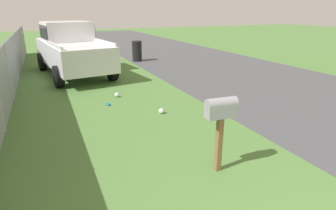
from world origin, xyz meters
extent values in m
cube|color=#47474C|center=(6.00, -5.15, 0.00)|extent=(60.00, 6.70, 0.01)
cube|color=brown|center=(3.39, -0.20, 0.48)|extent=(0.09, 0.09, 0.95)
cube|color=gray|center=(3.39, -0.20, 1.06)|extent=(0.24, 0.51, 0.22)
cylinder|color=gray|center=(3.39, -0.20, 1.17)|extent=(0.24, 0.51, 0.20)
cube|color=red|center=(3.50, -0.20, 1.13)|extent=(0.02, 0.04, 0.18)
cube|color=silver|center=(11.85, 1.15, 0.88)|extent=(5.38, 2.64, 0.90)
cube|color=silver|center=(12.46, 1.24, 1.71)|extent=(1.99, 2.01, 0.76)
cube|color=black|center=(12.46, 1.24, 1.71)|extent=(1.94, 2.05, 0.53)
cube|color=silver|center=(10.60, 1.87, 1.39)|extent=(2.67, 0.45, 0.12)
cube|color=silver|center=(10.85, 0.11, 1.39)|extent=(2.67, 0.45, 0.12)
cylinder|color=black|center=(13.40, 2.35, 0.38)|extent=(0.79, 0.36, 0.76)
cylinder|color=black|center=(13.67, 0.43, 0.38)|extent=(0.79, 0.36, 0.76)
cylinder|color=black|center=(10.03, 1.87, 0.38)|extent=(0.79, 0.36, 0.76)
cylinder|color=black|center=(10.30, -0.05, 0.38)|extent=(0.79, 0.36, 0.76)
cylinder|color=black|center=(13.89, -2.20, 0.48)|extent=(0.49, 0.49, 0.96)
cylinder|color=black|center=(13.89, -2.20, 1.00)|extent=(0.52, 0.52, 0.08)
cylinder|color=#9EA3A8|center=(9.09, 3.22, 0.83)|extent=(0.07, 0.07, 1.65)
cylinder|color=#9EA3A8|center=(11.60, 3.22, 0.83)|extent=(0.07, 0.07, 1.65)
cylinder|color=#9EA3A8|center=(14.11, 3.22, 0.83)|extent=(0.07, 0.07, 1.65)
cylinder|color=#9EA3A8|center=(16.62, 3.22, 0.83)|extent=(0.07, 0.07, 1.65)
cylinder|color=#9EA3A8|center=(19.12, 3.22, 0.83)|extent=(0.07, 0.07, 1.65)
cube|color=#9EA3A8|center=(10.35, 3.22, 1.62)|extent=(17.55, 0.04, 0.04)
cube|color=gray|center=(10.35, 3.22, 0.83)|extent=(17.55, 0.01, 1.65)
sphere|color=silver|center=(6.23, -0.37, 0.07)|extent=(0.14, 0.14, 0.14)
cylinder|color=blue|center=(7.43, 0.75, 0.03)|extent=(0.14, 0.11, 0.07)
sphere|color=silver|center=(8.11, 0.33, 0.07)|extent=(0.14, 0.14, 0.14)
camera|label=1|loc=(0.03, 2.20, 2.55)|focal=29.61mm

